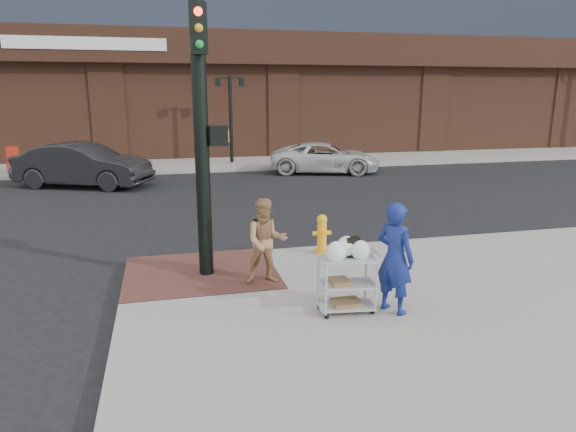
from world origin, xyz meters
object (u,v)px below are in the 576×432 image
object	(u,v)px
lamp_post	(231,110)
pedestrian_tan	(266,241)
woman_blue	(395,258)
sedan_dark	(83,165)
minivan_white	(325,158)
fire_hydrant	(322,234)
utility_cart	(347,279)
traffic_signal_pole	(202,129)

from	to	relation	value
lamp_post	pedestrian_tan	size ratio (longest dim) A/B	2.62
woman_blue	sedan_dark	xyz separation A→B (m)	(-6.23, 13.25, -0.20)
lamp_post	woman_blue	distance (m)	17.64
minivan_white	fire_hydrant	xyz separation A→B (m)	(-3.69, -11.35, -0.07)
lamp_post	minivan_white	distance (m)	5.23
pedestrian_tan	utility_cart	world-z (taller)	pedestrian_tan
sedan_dark	utility_cart	bearing A→B (deg)	-133.29
pedestrian_tan	sedan_dark	bearing A→B (deg)	115.60
pedestrian_tan	woman_blue	bearing A→B (deg)	-40.71
traffic_signal_pole	pedestrian_tan	bearing A→B (deg)	-35.51
utility_cart	minivan_white	bearing A→B (deg)	73.57
lamp_post	traffic_signal_pole	world-z (taller)	traffic_signal_pole
traffic_signal_pole	fire_hydrant	size ratio (longest dim) A/B	5.95
fire_hydrant	woman_blue	bearing A→B (deg)	-86.16
traffic_signal_pole	woman_blue	xyz separation A→B (m)	(2.63, -2.34, -1.82)
minivan_white	woman_blue	bearing A→B (deg)	-177.07
traffic_signal_pole	utility_cart	size ratio (longest dim) A/B	4.24
lamp_post	utility_cart	world-z (taller)	lamp_post
fire_hydrant	lamp_post	bearing A→B (deg)	89.80
lamp_post	pedestrian_tan	world-z (taller)	lamp_post
traffic_signal_pole	minivan_white	size ratio (longest dim) A/B	1.06
traffic_signal_pole	woman_blue	world-z (taller)	traffic_signal_pole
sedan_dark	fire_hydrant	bearing A→B (deg)	-125.62
minivan_white	traffic_signal_pole	bearing A→B (deg)	169.63
traffic_signal_pole	pedestrian_tan	world-z (taller)	traffic_signal_pole
sedan_dark	woman_blue	bearing A→B (deg)	-130.97
lamp_post	minivan_white	bearing A→B (deg)	-41.24
woman_blue	pedestrian_tan	distance (m)	2.34
utility_cart	fire_hydrant	xyz separation A→B (m)	(0.50, 2.88, -0.11)
utility_cart	fire_hydrant	size ratio (longest dim) A/B	1.40
woman_blue	fire_hydrant	xyz separation A→B (m)	(-0.20, 3.03, -0.44)
pedestrian_tan	fire_hydrant	world-z (taller)	pedestrian_tan
lamp_post	minivan_white	world-z (taller)	lamp_post
utility_cart	woman_blue	bearing A→B (deg)	-12.03
lamp_post	traffic_signal_pole	size ratio (longest dim) A/B	0.80
lamp_post	traffic_signal_pole	distance (m)	15.43
traffic_signal_pole	woman_blue	bearing A→B (deg)	-41.67
lamp_post	sedan_dark	distance (m)	7.67
woman_blue	sedan_dark	bearing A→B (deg)	-5.63
pedestrian_tan	minivan_white	size ratio (longest dim) A/B	0.33
pedestrian_tan	traffic_signal_pole	bearing A→B (deg)	148.60
traffic_signal_pole	pedestrian_tan	distance (m)	2.26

